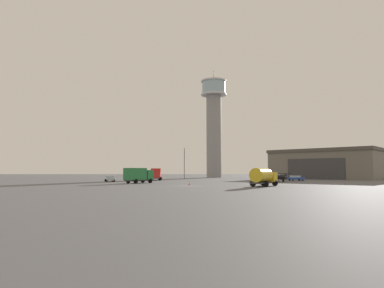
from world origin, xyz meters
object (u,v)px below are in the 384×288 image
at_px(control_tower, 214,121).
at_px(truck_box_green, 138,175).
at_px(light_post_east, 184,161).
at_px(traffic_cone_near_left, 267,183).
at_px(airplane_black, 275,176).
at_px(car_blue, 296,178).
at_px(truck_fuel_tanker_yellow, 263,176).
at_px(car_silver, 110,179).
at_px(traffic_cone_near_right, 189,183).
at_px(truck_box_red, 156,174).

relative_size(control_tower, truck_box_green, 6.42).
bearing_deg(light_post_east, traffic_cone_near_left, -71.34).
distance_m(airplane_black, light_post_east, 37.74).
relative_size(airplane_black, traffic_cone_near_left, 15.53).
bearing_deg(car_blue, traffic_cone_near_left, -72.34).
xyz_separation_m(truck_fuel_tanker_yellow, traffic_cone_near_left, (2.52, 7.53, -1.40)).
bearing_deg(airplane_black, truck_fuel_tanker_yellow, -57.10).
bearing_deg(car_silver, airplane_black, -110.05).
xyz_separation_m(truck_fuel_tanker_yellow, traffic_cone_near_right, (-12.26, 5.86, -1.32)).
bearing_deg(truck_box_green, car_blue, -28.75).
bearing_deg(airplane_black, traffic_cone_near_left, -57.62).
relative_size(airplane_black, truck_fuel_tanker_yellow, 1.19).
distance_m(control_tower, light_post_east, 28.87).
bearing_deg(truck_box_green, traffic_cone_near_right, -91.57).
bearing_deg(traffic_cone_near_left, car_blue, 60.32).
relative_size(truck_fuel_tanker_yellow, car_blue, 1.67).
xyz_separation_m(truck_fuel_tanker_yellow, truck_box_red, (-20.85, 36.27, 0.09)).
relative_size(traffic_cone_near_left, traffic_cone_near_right, 0.77).
bearing_deg(light_post_east, truck_box_red, -114.08).
bearing_deg(light_post_east, car_silver, -121.61).
xyz_separation_m(truck_box_red, light_post_east, (7.78, 17.42, 4.15)).
bearing_deg(truck_box_green, control_tower, 19.02).
bearing_deg(truck_fuel_tanker_yellow, traffic_cone_near_left, 15.30).
distance_m(truck_box_red, traffic_cone_near_left, 37.07).
distance_m(control_tower, truck_box_green, 66.65).
relative_size(truck_fuel_tanker_yellow, traffic_cone_near_left, 13.05).
xyz_separation_m(control_tower, traffic_cone_near_left, (4.00, -66.96, -21.94)).
distance_m(truck_box_red, car_silver, 15.27).
bearing_deg(airplane_black, light_post_east, 176.81).
bearing_deg(traffic_cone_near_left, airplane_black, 69.93).
xyz_separation_m(traffic_cone_near_left, traffic_cone_near_right, (-14.78, -1.68, 0.08)).
bearing_deg(truck_box_red, traffic_cone_near_right, 13.45).
height_order(control_tower, car_silver, control_tower).
distance_m(car_silver, light_post_east, 34.33).
distance_m(control_tower, traffic_cone_near_left, 70.58).
distance_m(airplane_black, traffic_cone_near_right, 26.46).
height_order(car_blue, traffic_cone_near_right, car_blue).
height_order(truck_box_green, car_blue, truck_box_green).
height_order(airplane_black, traffic_cone_near_left, airplane_black).
bearing_deg(light_post_east, control_tower, 60.88).
height_order(truck_fuel_tanker_yellow, traffic_cone_near_right, truck_fuel_tanker_yellow).
height_order(truck_fuel_tanker_yellow, truck_box_red, truck_box_red).
bearing_deg(control_tower, truck_box_red, -116.88).
xyz_separation_m(car_blue, car_silver, (-46.64, -6.01, -0.00)).
distance_m(traffic_cone_near_left, traffic_cone_near_right, 14.87).
bearing_deg(car_silver, light_post_east, -48.69).
xyz_separation_m(airplane_black, car_blue, (7.70, 8.04, -0.60)).
bearing_deg(car_blue, control_tower, 158.89).
xyz_separation_m(truck_fuel_tanker_yellow, car_silver, (-30.86, 24.78, -0.93)).
bearing_deg(control_tower, car_silver, -120.58).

